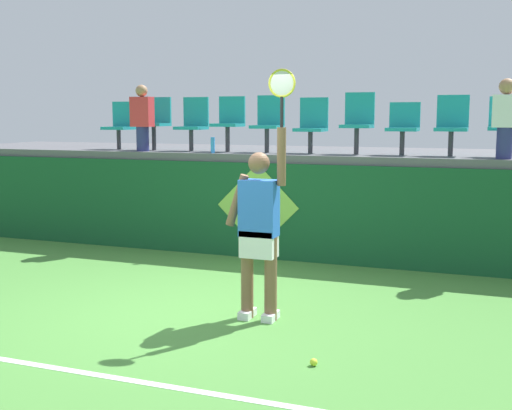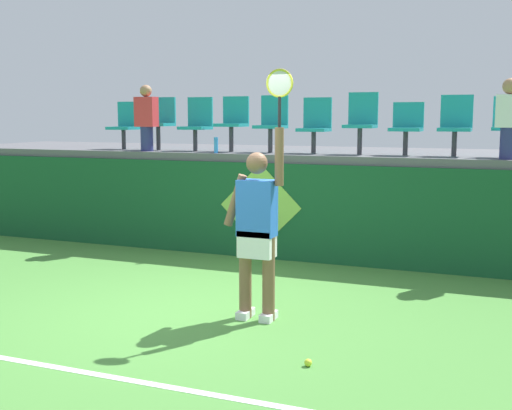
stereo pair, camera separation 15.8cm
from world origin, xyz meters
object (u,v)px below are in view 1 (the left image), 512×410
stadium_chair_1 (156,120)px  spectator_0 (142,117)px  stadium_chair_3 (229,120)px  stadium_chair_4 (269,121)px  water_bottle (213,145)px  stadium_chair_6 (358,120)px  tennis_ball (314,362)px  stadium_chair_2 (193,122)px  stadium_chair_5 (312,124)px  stadium_chair_8 (452,123)px  stadium_chair_7 (403,125)px  stadium_chair_0 (121,123)px  tennis_player (259,226)px  stadium_chair_9 (505,123)px  spectator_1 (506,117)px

stadium_chair_1 → spectator_0: bearing=-90.0°
stadium_chair_3 → spectator_0: 1.39m
stadium_chair_1 → stadium_chair_4: size_ratio=0.99×
water_bottle → stadium_chair_6: (2.10, 0.56, 0.38)m
tennis_ball → stadium_chair_2: 5.91m
stadium_chair_3 → water_bottle: bearing=-94.1°
stadium_chair_5 → stadium_chair_8: 2.04m
stadium_chair_6 → stadium_chair_1: bearing=-179.9°
stadium_chair_1 → stadium_chair_3: bearing=0.0°
stadium_chair_2 → spectator_0: size_ratio=0.82×
stadium_chair_7 → stadium_chair_8: bearing=0.9°
stadium_chair_0 → spectator_0: size_ratio=0.76×
tennis_player → water_bottle: tennis_player is taller
tennis_player → stadium_chair_8: (1.60, 3.43, 1.02)m
stadium_chair_7 → stadium_chair_1: bearing=179.9°
stadium_chair_4 → stadium_chair_0: bearing=-179.9°
stadium_chair_5 → stadium_chair_6: stadium_chair_6 is taller
stadium_chair_1 → stadium_chair_8: (4.71, 0.00, -0.03)m
tennis_player → stadium_chair_3: 4.01m
stadium_chair_0 → stadium_chair_9: size_ratio=0.97×
stadium_chair_5 → stadium_chair_9: (2.74, -0.01, 0.02)m
water_bottle → stadium_chair_7: stadium_chair_7 is taller
stadium_chair_0 → stadium_chair_5: bearing=0.1°
stadium_chair_1 → stadium_chair_2: stadium_chair_1 is taller
stadium_chair_9 → spectator_0: size_ratio=0.79×
stadium_chair_1 → spectator_0: size_ratio=0.83×
stadium_chair_3 → stadium_chair_8: size_ratio=1.02×
stadium_chair_3 → stadium_chair_8: stadium_chair_3 is taller
tennis_player → stadium_chair_4: size_ratio=2.90×
water_bottle → stadium_chair_2: size_ratio=0.28×
tennis_ball → spectator_1: bearing=70.6°
stadium_chair_3 → stadium_chair_8: (3.39, 0.00, -0.03)m
stadium_chair_9 → stadium_chair_1: bearing=180.0°
stadium_chair_6 → stadium_chair_9: size_ratio=1.10×
stadium_chair_0 → stadium_chair_4: stadium_chair_4 is taller
stadium_chair_6 → spectator_0: (-3.38, -0.44, 0.04)m
stadium_chair_0 → tennis_ball: bearing=-43.8°
stadium_chair_2 → stadium_chair_4: size_ratio=0.98×
stadium_chair_4 → stadium_chair_5: 0.70m
stadium_chair_7 → spectator_1: size_ratio=0.73×
tennis_ball → water_bottle: (-2.71, 3.93, 1.62)m
stadium_chair_1 → stadium_chair_9: (5.42, -0.00, -0.03)m
stadium_chair_5 → spectator_0: 2.72m
stadium_chair_7 → spectator_1: (1.37, -0.43, 0.12)m
stadium_chair_0 → stadium_chair_5: size_ratio=0.96×
stadium_chair_1 → stadium_chair_4: bearing=0.1°
stadium_chair_7 → water_bottle: bearing=-168.7°
tennis_ball → stadium_chair_9: (1.42, 4.48, 1.96)m
stadium_chair_0 → stadium_chair_9: bearing=-0.0°
stadium_chair_6 → tennis_player: bearing=-94.5°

